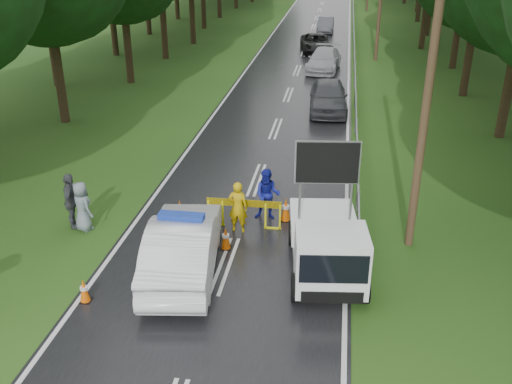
% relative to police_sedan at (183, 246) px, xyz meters
% --- Properties ---
extents(ground, '(160.00, 160.00, 0.00)m').
position_rel_police_sedan_xyz_m(ground, '(1.04, 0.46, -0.82)').
color(ground, '#1B4213').
rests_on(ground, ground).
extents(road, '(7.00, 140.00, 0.02)m').
position_rel_police_sedan_xyz_m(road, '(1.04, 30.46, -0.81)').
color(road, black).
rests_on(road, ground).
extents(guardrail, '(0.12, 60.06, 0.70)m').
position_rel_police_sedan_xyz_m(guardrail, '(4.74, 30.13, -0.27)').
color(guardrail, gray).
rests_on(guardrail, ground).
extents(utility_pole_near, '(1.40, 0.24, 10.00)m').
position_rel_police_sedan_xyz_m(utility_pole_near, '(6.24, 2.46, 4.25)').
color(utility_pole_near, '#493922').
rests_on(utility_pole_near, ground).
extents(police_sedan, '(2.37, 5.12, 1.79)m').
position_rel_police_sedan_xyz_m(police_sedan, '(0.00, 0.00, 0.00)').
color(police_sedan, white).
rests_on(police_sedan, ground).
extents(work_truck, '(2.38, 4.49, 3.43)m').
position_rel_police_sedan_xyz_m(work_truck, '(3.85, 0.43, 0.11)').
color(work_truck, gray).
rests_on(work_truck, ground).
extents(barrier, '(2.35, 0.08, 0.97)m').
position_rel_police_sedan_xyz_m(barrier, '(1.20, 2.74, -0.08)').
color(barrier, '#E5E90C').
rests_on(barrier, ground).
extents(officer, '(0.65, 0.45, 1.68)m').
position_rel_police_sedan_xyz_m(officer, '(1.06, 2.46, 0.02)').
color(officer, gold).
rests_on(officer, ground).
extents(civilian, '(0.84, 0.66, 1.71)m').
position_rel_police_sedan_xyz_m(civilian, '(1.84, 3.46, 0.04)').
color(civilian, '#171E98').
rests_on(civilian, ground).
extents(bystander_mid, '(0.68, 1.14, 1.82)m').
position_rel_police_sedan_xyz_m(bystander_mid, '(-4.11, 1.96, 0.09)').
color(bystander_mid, '#414348').
rests_on(bystander_mid, ground).
extents(bystander_right, '(0.94, 0.86, 1.61)m').
position_rel_police_sedan_xyz_m(bystander_right, '(-3.72, 1.87, -0.01)').
color(bystander_right, slate).
rests_on(bystander_right, ground).
extents(queue_car_first, '(2.12, 4.76, 1.59)m').
position_rel_police_sedan_xyz_m(queue_car_first, '(3.35, 15.64, -0.02)').
color(queue_car_first, '#383A3F').
rests_on(queue_car_first, ground).
extents(queue_car_second, '(2.36, 4.93, 1.39)m').
position_rel_police_sedan_xyz_m(queue_car_second, '(2.74, 24.78, -0.12)').
color(queue_car_second, '#A0A2A7').
rests_on(queue_car_second, ground).
extents(queue_car_third, '(2.78, 4.96, 1.31)m').
position_rel_police_sedan_xyz_m(queue_car_third, '(1.91, 30.78, -0.16)').
color(queue_car_third, black).
rests_on(queue_car_third, ground).
extents(queue_car_fourth, '(1.41, 3.96, 1.30)m').
position_rel_police_sedan_xyz_m(queue_car_fourth, '(2.25, 39.73, -0.17)').
color(queue_car_fourth, '#46494F').
rests_on(queue_car_fourth, ground).
extents(cone_near_left, '(0.31, 0.31, 0.67)m').
position_rel_police_sedan_xyz_m(cone_near_left, '(-2.13, -1.72, -0.49)').
color(cone_near_left, black).
rests_on(cone_near_left, ground).
extents(cone_center, '(0.34, 0.34, 0.72)m').
position_rel_police_sedan_xyz_m(cone_center, '(0.89, 1.37, -0.47)').
color(cone_center, black).
rests_on(cone_center, ground).
extents(cone_far, '(0.38, 0.38, 0.81)m').
position_rel_police_sedan_xyz_m(cone_far, '(2.44, 3.40, -0.42)').
color(cone_far, black).
rests_on(cone_far, ground).
extents(cone_left_mid, '(0.32, 0.32, 0.67)m').
position_rel_police_sedan_xyz_m(cone_left_mid, '(-0.96, 3.02, -0.49)').
color(cone_left_mid, black).
rests_on(cone_left_mid, ground).
extents(cone_right, '(0.39, 0.39, 0.82)m').
position_rel_police_sedan_xyz_m(cone_right, '(3.89, 1.96, -0.42)').
color(cone_right, black).
rests_on(cone_right, ground).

